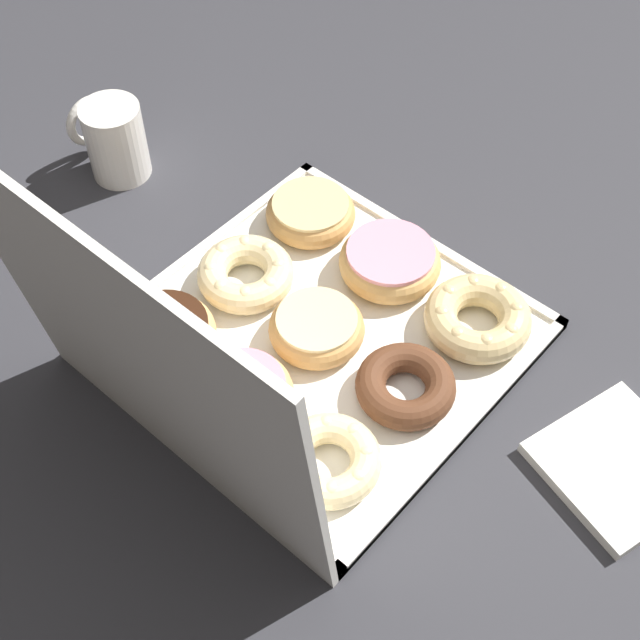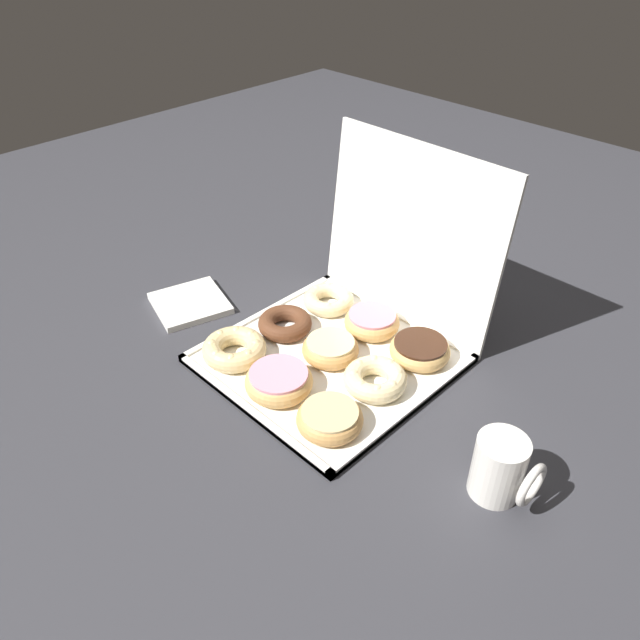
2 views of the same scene
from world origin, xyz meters
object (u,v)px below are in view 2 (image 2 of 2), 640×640
cruller_donut_0 (234,349)px  cruller_donut_6 (328,299)px  pink_frosted_donut_1 (278,380)px  cruller_donut_5 (375,379)px  chocolate_frosted_donut_8 (420,349)px  donut_box (328,359)px  coffee_mug (501,468)px  glazed_ring_donut_4 (330,348)px  glazed_ring_donut_2 (330,418)px  napkin_stack (190,303)px  chocolate_cake_ring_donut_3 (285,323)px  pink_frosted_donut_7 (371,321)px

cruller_donut_0 → cruller_donut_6: cruller_donut_0 is taller
cruller_donut_0 → pink_frosted_donut_1: same height
cruller_donut_5 → chocolate_frosted_donut_8: 0.12m
donut_box → chocolate_frosted_donut_8: 0.17m
coffee_mug → pink_frosted_donut_1: bearing=-167.6°
pink_frosted_donut_1 → glazed_ring_donut_4: bearing=89.3°
pink_frosted_donut_1 → glazed_ring_donut_2: (0.13, -0.00, -0.00)m
napkin_stack → coffee_mug: bearing=3.1°
pink_frosted_donut_1 → coffee_mug: coffee_mug is taller
glazed_ring_donut_2 → napkin_stack: 0.47m
cruller_donut_5 → napkin_stack: size_ratio=0.79×
donut_box → napkin_stack: bearing=-167.0°
chocolate_cake_ring_donut_3 → napkin_stack: bearing=-160.1°
glazed_ring_donut_2 → cruller_donut_5: cruller_donut_5 is taller
pink_frosted_donut_7 → donut_box: bearing=-89.3°
cruller_donut_6 → pink_frosted_donut_1: bearing=-64.7°
cruller_donut_6 → pink_frosted_donut_7: size_ratio=0.97×
glazed_ring_donut_2 → chocolate_cake_ring_donut_3: 0.28m
chocolate_frosted_donut_8 → coffee_mug: bearing=-30.9°
glazed_ring_donut_4 → chocolate_frosted_donut_8: same height
glazed_ring_donut_4 → donut_box: bearing=-82.9°
cruller_donut_5 → napkin_stack: 0.46m
donut_box → cruller_donut_5: (0.12, 0.00, 0.02)m
cruller_donut_0 → coffee_mug: (0.52, 0.09, 0.02)m
donut_box → chocolate_cake_ring_donut_3: chocolate_cake_ring_donut_3 is taller
glazed_ring_donut_4 → chocolate_cake_ring_donut_3: bearing=-177.7°
chocolate_cake_ring_donut_3 → pink_frosted_donut_7: 0.17m
cruller_donut_0 → chocolate_cake_ring_donut_3: bearing=87.5°
cruller_donut_5 → napkin_stack: (-0.46, -0.08, -0.02)m
donut_box → glazed_ring_donut_2: size_ratio=3.60×
cruller_donut_5 → napkin_stack: cruller_donut_5 is taller
glazed_ring_donut_2 → cruller_donut_6: 0.35m
coffee_mug → chocolate_cake_ring_donut_3: bearing=175.6°
cruller_donut_5 → pink_frosted_donut_1: bearing=-133.1°
cruller_donut_0 → cruller_donut_6: bearing=88.1°
napkin_stack → donut_box: bearing=13.0°
glazed_ring_donut_2 → chocolate_cake_ring_donut_3: size_ratio=1.04×
pink_frosted_donut_1 → cruller_donut_5: bearing=46.9°
cruller_donut_6 → pink_frosted_donut_7: bearing=1.2°
pink_frosted_donut_1 → chocolate_frosted_donut_8: (0.12, 0.25, -0.00)m
pink_frosted_donut_1 → coffee_mug: (0.39, 0.09, 0.02)m
glazed_ring_donut_2 → chocolate_frosted_donut_8: 0.25m
donut_box → chocolate_cake_ring_donut_3: (-0.12, 0.00, 0.02)m
donut_box → glazed_ring_donut_4: bearing=97.1°
cruller_donut_5 → napkin_stack: bearing=-170.2°
chocolate_frosted_donut_8 → coffee_mug: (0.27, -0.16, 0.03)m
coffee_mug → cruller_donut_5: bearing=171.9°
chocolate_cake_ring_donut_3 → cruller_donut_6: 0.12m
chocolate_cake_ring_donut_3 → cruller_donut_5: bearing=0.0°
pink_frosted_donut_1 → cruller_donut_6: (-0.12, 0.25, -0.00)m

